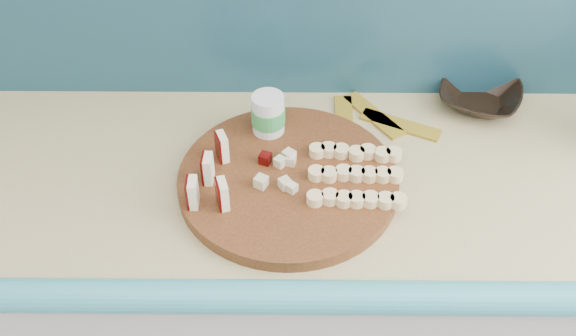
{
  "coord_description": "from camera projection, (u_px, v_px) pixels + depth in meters",
  "views": [
    {
      "loc": [
        -0.17,
        0.56,
        1.81
      ],
      "look_at": [
        -0.17,
        1.47,
        0.96
      ],
      "focal_mm": 40.0,
      "sensor_mm": 36.0,
      "label": 1
    }
  ],
  "objects": [
    {
      "name": "cutting_board",
      "position": [
        288.0,
        180.0,
        1.27
      ],
      "size": [
        0.46,
        0.46,
        0.03
      ],
      "primitive_type": "cylinder",
      "rotation": [
        0.0,
        0.0,
        -0.05
      ],
      "color": "#43210E",
      "rests_on": "kitchen_counter"
    },
    {
      "name": "apple_chunks",
      "position": [
        274.0,
        171.0,
        1.25
      ],
      "size": [
        0.06,
        0.07,
        0.02
      ],
      "color": "beige",
      "rests_on": "cutting_board"
    },
    {
      "name": "brown_bowl",
      "position": [
        480.0,
        97.0,
        1.45
      ],
      "size": [
        0.24,
        0.24,
        0.04
      ],
      "primitive_type": "imported",
      "rotation": [
        0.0,
        0.0,
        -0.39
      ],
      "color": "black",
      "rests_on": "kitchen_counter"
    },
    {
      "name": "apple_wedges",
      "position": [
        211.0,
        175.0,
        1.22
      ],
      "size": [
        0.08,
        0.17,
        0.06
      ],
      "color": "#FAF1C8",
      "rests_on": "cutting_board"
    },
    {
      "name": "banana_peel",
      "position": [
        373.0,
        120.0,
        1.42
      ],
      "size": [
        0.23,
        0.2,
        0.01
      ],
      "rotation": [
        0.0,
        0.0,
        0.42
      ],
      "color": "gold",
      "rests_on": "kitchen_counter"
    },
    {
      "name": "banana_slices",
      "position": [
        356.0,
        175.0,
        1.25
      ],
      "size": [
        0.2,
        0.17,
        0.02
      ],
      "color": "#F4D795",
      "rests_on": "cutting_board"
    },
    {
      "name": "kitchen_counter",
      "position": [
        397.0,
        305.0,
        1.61
      ],
      "size": [
        2.2,
        0.63,
        0.91
      ],
      "color": "silver",
      "rests_on": "ground"
    },
    {
      "name": "canister",
      "position": [
        268.0,
        118.0,
        1.34
      ],
      "size": [
        0.07,
        0.07,
        0.12
      ],
      "rotation": [
        0.0,
        0.0,
        -0.22
      ],
      "color": "silver",
      "rests_on": "kitchen_counter"
    }
  ]
}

